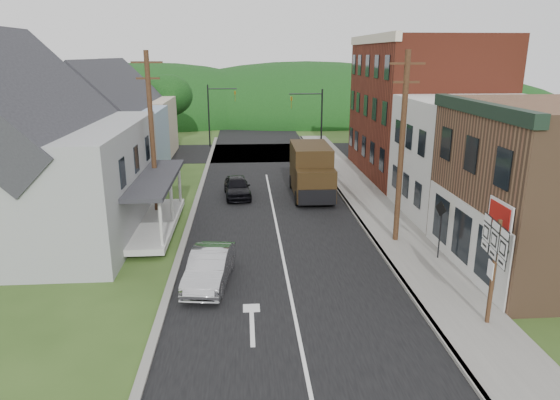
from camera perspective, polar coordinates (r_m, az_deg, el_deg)
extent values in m
plane|color=#2D4719|center=(20.76, 0.77, -8.73)|extent=(120.00, 120.00, 0.00)
cube|color=black|center=(30.09, -0.86, -0.66)|extent=(9.00, 90.00, 0.02)
cube|color=black|center=(46.60, -2.10, 5.44)|extent=(60.00, 9.00, 0.02)
cube|color=slate|center=(29.11, 11.05, -1.41)|extent=(2.80, 55.00, 0.15)
cube|color=slate|center=(28.79, 8.45, -1.48)|extent=(0.20, 55.00, 0.15)
cube|color=slate|center=(28.28, -10.08, -1.92)|extent=(0.30, 55.00, 0.12)
cube|color=silver|center=(29.77, 21.75, 4.43)|extent=(8.00, 7.00, 6.50)
cube|color=maroon|center=(38.19, 15.90, 10.02)|extent=(8.00, 12.00, 10.00)
cube|color=#9A9C9F|center=(27.48, -26.21, 1.92)|extent=(10.00, 12.00, 5.50)
cube|color=#8BA7BE|center=(37.47, -18.68, 5.80)|extent=(7.00, 8.00, 5.00)
cube|color=#BFAE94|center=(46.23, -16.61, 7.83)|extent=(7.00, 8.00, 5.00)
cylinder|color=#472D19|center=(23.77, 13.70, 5.46)|extent=(0.26, 0.26, 9.00)
cube|color=#472D19|center=(23.39, 14.36, 14.88)|extent=(1.60, 0.10, 0.10)
cube|color=#472D19|center=(23.41, 14.22, 12.93)|extent=(1.20, 0.10, 0.10)
cylinder|color=#472D19|center=(27.50, -14.40, 6.84)|extent=(0.26, 0.26, 9.00)
cube|color=#472D19|center=(27.17, -14.99, 14.97)|extent=(1.60, 0.10, 0.10)
cube|color=#472D19|center=(27.19, -14.87, 13.29)|extent=(1.20, 0.10, 0.10)
cylinder|color=black|center=(43.14, 4.77, 8.56)|extent=(0.14, 0.14, 6.00)
cylinder|color=black|center=(42.68, 2.95, 12.02)|extent=(2.80, 0.10, 0.10)
imported|color=olive|center=(42.60, 1.31, 11.08)|extent=(0.16, 0.20, 1.00)
cylinder|color=black|center=(49.68, -8.14, 9.47)|extent=(0.14, 0.14, 6.00)
cylinder|color=black|center=(49.37, -6.60, 12.52)|extent=(2.80, 0.10, 0.10)
imported|color=olive|center=(49.39, -5.16, 11.74)|extent=(0.16, 0.20, 1.00)
cylinder|color=#382616|center=(42.92, -28.13, 5.82)|extent=(0.36, 0.36, 4.76)
ellipsoid|color=black|center=(42.53, -28.78, 10.53)|extent=(5.80, 5.80, 4.93)
cylinder|color=#382616|center=(51.71, -12.46, 8.36)|extent=(0.36, 0.36, 3.92)
ellipsoid|color=black|center=(51.41, -12.66, 11.60)|extent=(4.80, 4.80, 4.08)
ellipsoid|color=black|center=(74.27, -2.93, 9.51)|extent=(90.00, 30.00, 16.00)
imported|color=#AFAFB4|center=(20.02, -8.05, -7.70)|extent=(2.00, 4.38, 1.39)
imported|color=black|center=(31.87, -4.92, 1.50)|extent=(1.90, 4.03, 1.33)
cube|color=black|center=(32.28, 3.50, 3.74)|extent=(2.39, 4.50, 2.94)
cube|color=black|center=(29.86, 4.08, 1.69)|extent=(2.36, 1.65, 1.93)
cube|color=black|center=(29.86, 4.06, 3.30)|extent=(2.15, 1.25, 0.05)
cube|color=black|center=(29.17, 4.28, 0.30)|extent=(2.23, 0.18, 0.91)
cylinder|color=black|center=(30.05, 2.01, 0.21)|extent=(0.30, 0.92, 0.91)
cylinder|color=black|center=(30.32, 6.02, 0.28)|extent=(0.30, 0.92, 0.91)
cylinder|color=black|center=(33.95, 1.37, 2.11)|extent=(0.30, 0.92, 0.91)
cylinder|color=black|center=(34.19, 4.94, 2.16)|extent=(0.30, 0.92, 0.91)
cube|color=#472D19|center=(17.81, 23.19, -7.63)|extent=(0.13, 0.13, 3.62)
cube|color=black|center=(17.39, 23.42, -4.20)|extent=(0.29, 2.06, 0.08)
cube|color=white|center=(16.59, 24.31, -3.56)|extent=(0.09, 0.57, 0.23)
cube|color=white|center=(16.74, 24.13, -5.06)|extent=(0.09, 0.62, 0.57)
cube|color=white|center=(16.91, 23.94, -6.53)|extent=(0.09, 0.57, 0.29)
cube|color=white|center=(17.23, 23.46, -2.75)|extent=(0.09, 0.57, 0.23)
cube|color=white|center=(17.37, 23.29, -4.20)|extent=(0.09, 0.62, 0.57)
cube|color=white|center=(17.53, 23.12, -5.63)|extent=(0.09, 0.57, 0.29)
cube|color=white|center=(17.87, 22.67, -2.00)|extent=(0.09, 0.57, 0.23)
cube|color=white|center=(18.01, 22.51, -3.40)|extent=(0.09, 0.62, 0.57)
cube|color=white|center=(18.16, 22.36, -4.79)|extent=(0.09, 0.57, 0.29)
cube|color=white|center=(17.74, 22.92, -7.34)|extent=(0.08, 0.46, 0.57)
cylinder|color=black|center=(22.83, 17.83, -3.42)|extent=(0.08, 0.08, 2.47)
cube|color=black|center=(22.49, 17.89, -0.96)|extent=(0.23, 0.70, 0.73)
cube|color=yellow|center=(22.49, 17.93, -0.96)|extent=(0.21, 0.63, 0.66)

